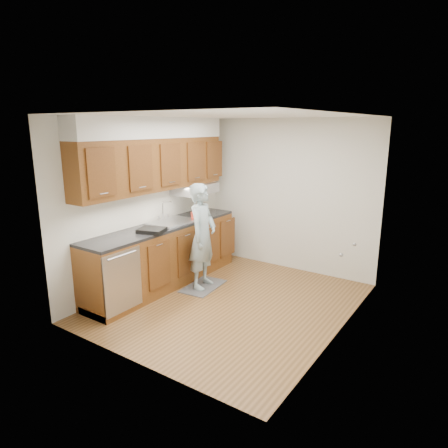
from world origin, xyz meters
name	(u,v)px	position (x,y,z in m)	size (l,w,h in m)	color
floor	(231,303)	(0.00, 0.00, 0.00)	(3.50, 3.50, 0.00)	brown
ceiling	(232,115)	(0.00, 0.00, 2.50)	(3.50, 3.50, 0.00)	white
wall_left	(148,202)	(-1.50, 0.00, 1.25)	(0.02, 3.50, 2.50)	silver
wall_right	(345,231)	(1.50, 0.00, 1.25)	(0.02, 3.50, 2.50)	silver
wall_back	(289,196)	(0.00, 1.75, 1.25)	(3.00, 0.02, 2.50)	silver
counter	(165,254)	(-1.20, 0.00, 0.49)	(0.64, 2.80, 1.30)	brown
upper_cabinets	(157,156)	(-1.33, 0.05, 1.95)	(0.47, 2.80, 1.21)	brown
closet_door	(351,244)	(1.49, 0.30, 1.02)	(0.02, 1.22, 2.05)	silver
floor_mat	(203,286)	(-0.65, 0.23, 0.01)	(0.44, 0.74, 0.01)	slate
person	(202,229)	(-0.65, 0.23, 0.90)	(0.63, 0.42, 1.77)	#90A8B0
soap_bottle_a	(195,210)	(-1.14, 0.68, 1.06)	(0.09, 0.09, 0.24)	silver
soap_bottle_b	(200,211)	(-1.09, 0.75, 1.03)	(0.08, 0.08, 0.18)	silver
soda_can	(193,216)	(-1.04, 0.50, 1.00)	(0.07, 0.07, 0.13)	#B72F1F
dish_rack	(152,230)	(-1.05, -0.41, 0.97)	(0.35, 0.29, 0.06)	black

